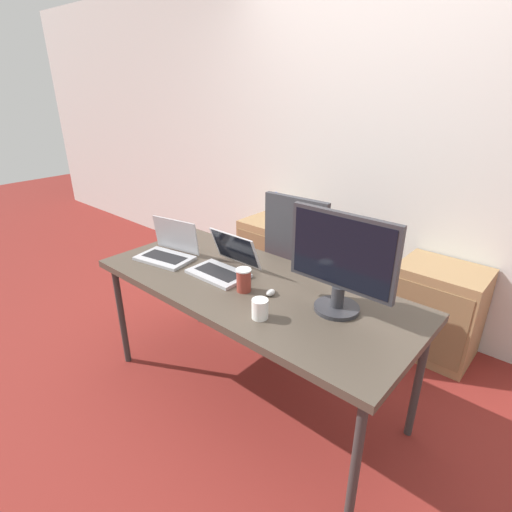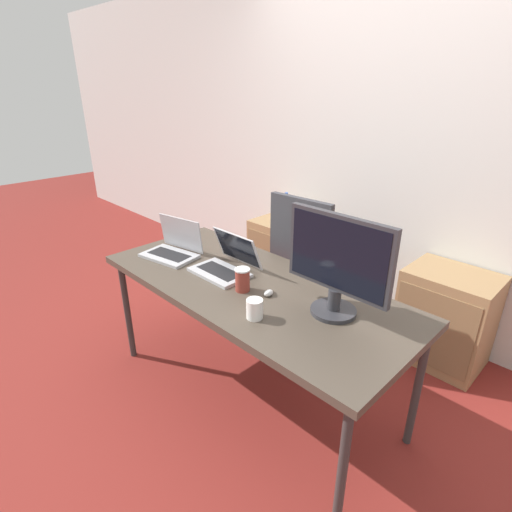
# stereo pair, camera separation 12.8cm
# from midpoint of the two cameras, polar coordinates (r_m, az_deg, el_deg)

# --- Properties ---
(ground_plane) EXTENTS (14.00, 14.00, 0.00)m
(ground_plane) POSITION_cam_midpoint_polar(r_m,az_deg,el_deg) (2.56, -2.12, -18.90)
(ground_plane) COLOR maroon
(wall_back) EXTENTS (10.00, 0.05, 2.60)m
(wall_back) POSITION_cam_midpoint_polar(r_m,az_deg,el_deg) (3.06, 15.96, 14.65)
(wall_back) COLOR silver
(wall_back) RESTS_ON ground_plane
(desk) EXTENTS (1.79, 0.77, 0.74)m
(desk) POSITION_cam_midpoint_polar(r_m,az_deg,el_deg) (2.16, -2.39, -5.16)
(desk) COLOR #473D33
(desk) RESTS_ON ground_plane
(office_chair) EXTENTS (0.56, 0.57, 1.10)m
(office_chair) POSITION_cam_midpoint_polar(r_m,az_deg,el_deg) (2.81, 6.07, -4.34)
(office_chair) COLOR #232326
(office_chair) RESTS_ON ground_plane
(cabinet_left) EXTENTS (0.53, 0.41, 0.64)m
(cabinet_left) POSITION_cam_midpoint_polar(r_m,az_deg,el_deg) (3.52, 1.59, -0.02)
(cabinet_left) COLOR #99754C
(cabinet_left) RESTS_ON ground_plane
(cabinet_right) EXTENTS (0.53, 0.41, 0.64)m
(cabinet_right) POSITION_cam_midpoint_polar(r_m,az_deg,el_deg) (2.93, 23.24, -7.27)
(cabinet_right) COLOR #99754C
(cabinet_right) RESTS_ON ground_plane
(water_bottle) EXTENTS (0.06, 0.06, 0.25)m
(water_bottle) POSITION_cam_midpoint_polar(r_m,az_deg,el_deg) (3.37, 1.70, 6.86)
(water_bottle) COLOR silver
(water_bottle) RESTS_ON cabinet_left
(laptop_left) EXTENTS (0.33, 0.29, 0.22)m
(laptop_left) POSITION_cam_midpoint_polar(r_m,az_deg,el_deg) (2.25, -6.23, -1.28)
(laptop_left) COLOR #ADADB2
(laptop_left) RESTS_ON desk
(laptop_right) EXTENTS (0.36, 0.29, 0.23)m
(laptop_right) POSITION_cam_midpoint_polar(r_m,az_deg,el_deg) (2.50, -13.84, 0.79)
(laptop_right) COLOR #ADADB2
(laptop_right) RESTS_ON desk
(monitor) EXTENTS (0.52, 0.21, 0.48)m
(monitor) POSITION_cam_midpoint_polar(r_m,az_deg,el_deg) (1.81, 10.06, -0.79)
(monitor) COLOR #2D2D33
(monitor) RESTS_ON desk
(mouse) EXTENTS (0.04, 0.06, 0.03)m
(mouse) POSITION_cam_midpoint_polar(r_m,az_deg,el_deg) (2.01, 0.25, -5.27)
(mouse) COLOR silver
(mouse) RESTS_ON desk
(coffee_cup_white) EXTENTS (0.08, 0.08, 0.09)m
(coffee_cup_white) POSITION_cam_midpoint_polar(r_m,az_deg,el_deg) (1.82, -1.47, -7.58)
(coffee_cup_white) COLOR white
(coffee_cup_white) RESTS_ON desk
(coffee_cup_brown) EXTENTS (0.08, 0.08, 0.12)m
(coffee_cup_brown) POSITION_cam_midpoint_polar(r_m,az_deg,el_deg) (2.04, -3.57, -3.47)
(coffee_cup_brown) COLOR maroon
(coffee_cup_brown) RESTS_ON desk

